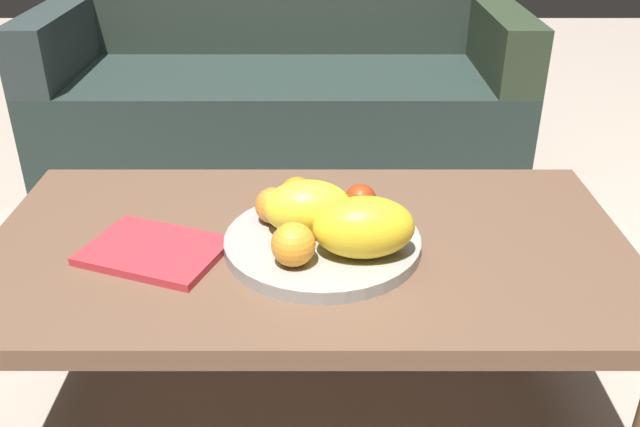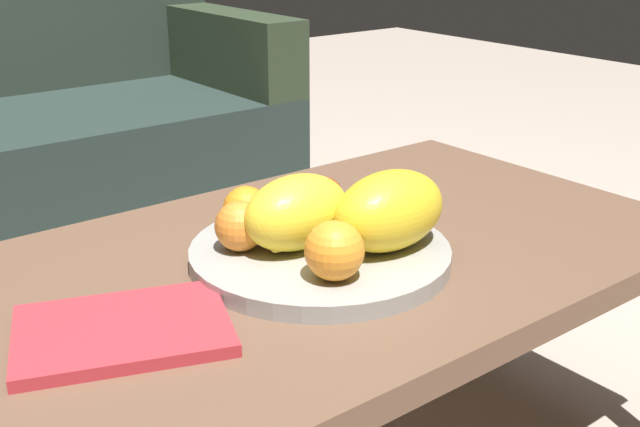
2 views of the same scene
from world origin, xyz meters
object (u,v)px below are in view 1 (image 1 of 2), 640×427
at_px(orange_left, 271,206).
at_px(melon_large_front, 307,208).
at_px(couch, 279,91).
at_px(orange_front, 291,245).
at_px(fruit_bowl, 320,242).
at_px(melon_smaller_beside, 361,227).
at_px(magazine, 152,251).
at_px(apple_front, 358,200).
at_px(banana_bunch, 312,215).
at_px(orange_right, 295,194).
at_px(coffee_table, 306,258).

bearing_deg(orange_left, melon_large_front, -29.98).
xyz_separation_m(couch, orange_front, (0.10, -1.44, 0.18)).
height_order(fruit_bowl, melon_smaller_beside, melon_smaller_beside).
bearing_deg(magazine, melon_large_front, 28.57).
distance_m(melon_large_front, orange_left, 0.09).
bearing_deg(orange_left, magazine, -159.41).
bearing_deg(melon_large_front, apple_front, 35.94).
bearing_deg(magazine, fruit_bowl, 24.84).
relative_size(orange_left, apple_front, 1.11).
relative_size(melon_large_front, orange_front, 2.11).
bearing_deg(banana_bunch, orange_front, -105.04).
bearing_deg(orange_right, orange_left, -130.18).
bearing_deg(orange_right, melon_large_front, -73.81).
relative_size(orange_front, orange_left, 1.10).
relative_size(couch, magazine, 6.80).
height_order(coffee_table, apple_front, apple_front).
bearing_deg(apple_front, fruit_bowl, -130.30).
xyz_separation_m(melon_large_front, orange_left, (-0.07, 0.04, -0.02)).
relative_size(couch, banana_bunch, 11.06).
distance_m(orange_right, banana_bunch, 0.08).
xyz_separation_m(melon_smaller_beside, orange_front, (-0.12, -0.03, -0.02)).
relative_size(coffee_table, orange_front, 15.86).
bearing_deg(melon_smaller_beside, banana_bunch, 130.20).
xyz_separation_m(coffee_table, melon_large_front, (0.00, -0.01, 0.12)).
bearing_deg(melon_smaller_beside, melon_large_front, 139.79).
bearing_deg(orange_front, magazine, 164.79).
height_order(melon_large_front, melon_smaller_beside, melon_smaller_beside).
relative_size(coffee_table, melon_large_front, 7.51).
bearing_deg(melon_large_front, orange_right, 106.19).
relative_size(fruit_bowl, magazine, 1.50).
xyz_separation_m(couch, melon_smaller_beside, (0.22, -1.41, 0.20)).
bearing_deg(melon_large_front, orange_front, -103.88).
bearing_deg(melon_smaller_beside, orange_right, 125.14).
distance_m(apple_front, banana_bunch, 0.10).
relative_size(couch, melon_smaller_beside, 9.28).
relative_size(couch, orange_left, 23.60).
height_order(melon_large_front, orange_front, melon_large_front).
xyz_separation_m(fruit_bowl, orange_right, (-0.05, 0.11, 0.05)).
xyz_separation_m(orange_front, banana_bunch, (0.04, 0.14, -0.01)).
distance_m(coffee_table, orange_left, 0.13).
xyz_separation_m(apple_front, magazine, (-0.39, -0.11, -0.05)).
distance_m(melon_large_front, melon_smaller_beside, 0.13).
distance_m(melon_smaller_beside, orange_left, 0.21).
relative_size(couch, orange_right, 24.32).
xyz_separation_m(coffee_table, fruit_bowl, (0.03, -0.03, 0.05)).
height_order(coffee_table, banana_bunch, banana_bunch).
relative_size(orange_left, banana_bunch, 0.47).
xyz_separation_m(orange_front, orange_right, (0.00, 0.21, -0.00)).
height_order(melon_large_front, magazine, melon_large_front).
xyz_separation_m(melon_smaller_beside, orange_right, (-0.12, 0.18, -0.02)).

